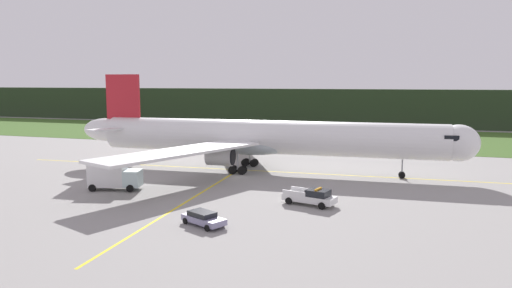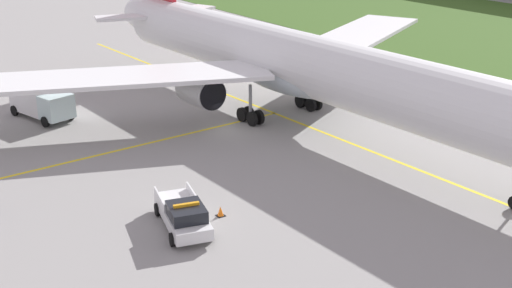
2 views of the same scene
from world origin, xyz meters
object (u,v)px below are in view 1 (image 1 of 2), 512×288
(catering_truck, at_px, (114,175))
(staff_car, at_px, (203,218))
(airliner, at_px, (262,138))
(apron_cone, at_px, (314,197))
(ops_pickup_truck, at_px, (311,197))

(catering_truck, height_order, staff_car, catering_truck)
(airliner, bearing_deg, apron_cone, -53.36)
(ops_pickup_truck, relative_size, apron_cone, 9.86)
(apron_cone, bearing_deg, airliner, 126.64)
(staff_car, bearing_deg, catering_truck, 148.94)
(ops_pickup_truck, distance_m, apron_cone, 2.64)
(ops_pickup_truck, distance_m, staff_car, 13.03)
(airliner, relative_size, apron_cone, 97.17)
(ops_pickup_truck, xyz_separation_m, staff_car, (-8.07, -10.22, -0.20))
(airliner, xyz_separation_m, apron_cone, (10.65, -14.33, -4.68))
(staff_car, bearing_deg, apron_cone, 58.39)
(airliner, distance_m, catering_truck, 22.20)
(catering_truck, height_order, apron_cone, catering_truck)
(airliner, xyz_separation_m, ops_pickup_truck, (10.86, -16.89, -4.07))
(airliner, distance_m, ops_pickup_truck, 20.49)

